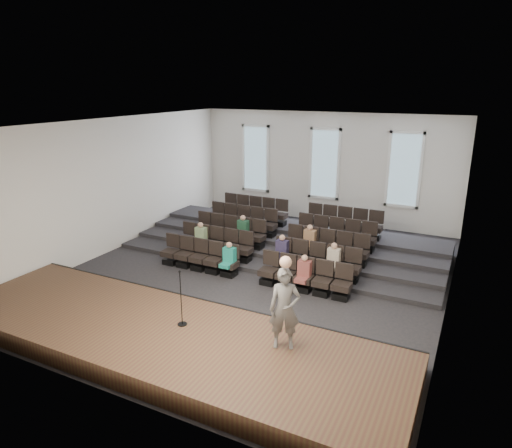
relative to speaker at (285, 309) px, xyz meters
The scene contains 14 objects.
ground 5.55m from the speaker, 123.06° to the left, with size 14.00×14.00×0.00m, color black.
ceiling 6.44m from the speaker, 123.06° to the left, with size 12.00×14.00×0.02m, color white.
wall_back 11.92m from the speaker, 104.24° to the left, with size 12.00×0.04×5.00m, color silver.
wall_front 4.01m from the speaker, 139.11° to the right, with size 12.00×0.04×5.00m, color silver.
wall_left 10.06m from the speaker, 153.34° to the left, with size 0.04×14.00×5.00m, color silver.
wall_right 5.56m from the speaker, 55.39° to the left, with size 0.04×14.00×5.00m, color silver.
stage 3.21m from the speaker, 168.20° to the right, with size 11.80×3.60×0.50m, color #43311C.
stage_lip 3.36m from the speaker, 158.35° to the left, with size 11.80×0.06×0.52m, color black.
risers 8.29m from the speaker, 110.88° to the left, with size 11.80×4.80×0.60m.
seating_rows 6.74m from the speaker, 115.85° to the left, with size 6.80×4.70×1.67m.
windows 11.88m from the speaker, 104.33° to the left, with size 8.44×0.10×3.24m.
audience 5.64m from the speaker, 118.17° to the left, with size 5.45×2.64×1.10m.
speaker is the anchor object (origin of this frame).
mic_stand 2.68m from the speaker, behind, with size 0.24×0.24×1.44m.
Camera 1 is at (6.37, -12.84, 6.16)m, focal length 32.00 mm.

